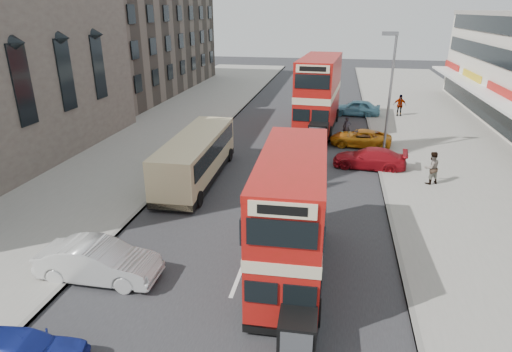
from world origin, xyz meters
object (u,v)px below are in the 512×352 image
Objects in this scene: coach at (196,156)px; pedestrian_far at (400,105)px; bus_second at (319,93)px; cyclist at (346,134)px; car_left_front at (99,261)px; street_lamp at (390,86)px; bus_main at (291,217)px; car_right_c at (356,108)px; car_right_a at (369,158)px; car_left_near at (19,352)px; car_right_b at (360,138)px; pedestrian_near at (431,168)px.

coach is 4.82× the size of pedestrian_far.
bus_second is 5.46× the size of cyclist.
car_left_front is at bearing 77.78° from bus_second.
street_lamp is 0.97× the size of bus_main.
car_right_c is 2.27× the size of pedestrian_far.
coach is at bearing -149.38° from street_lamp.
coach is 2.13× the size of car_right_c.
car_right_a is at bearing -37.21° from car_left_front.
bus_second is 2.33× the size of car_right_a.
pedestrian_far reaches higher than cyclist.
bus_second is at bearing -20.62° from car_left_near.
bus_main is (-4.67, -15.15, -2.36)m from street_lamp.
car_left_near is (-11.47, -21.14, -4.16)m from street_lamp.
car_right_b is 9.78m from car_right_c.
cyclist is at bearing -128.67° from car_right_b.
car_right_a is at bearing -36.44° from car_left_near.
coach is 20.71m from car_right_c.
street_lamp is at bearing -93.88° from pedestrian_near.
coach reaches higher than cyclist.
pedestrian_far reaches higher than pedestrian_near.
coach is (-11.11, -6.57, -3.32)m from street_lamp.
pedestrian_far is 1.02× the size of cyclist.
car_left_front is 31.93m from pedestrian_far.
pedestrian_far is (13.95, 33.05, 0.50)m from car_left_near.
car_left_near is at bearing -10.04° from car_right_c.
coach reaches higher than car_left_near.
cyclist is at bearing 128.46° from bus_second.
car_right_c reaches higher than car_right_a.
cyclist is (8.68, 9.47, -0.83)m from coach.
bus_second reaches higher than car_right_b.
bus_second is 2.38× the size of car_right_b.
cyclist is (9.15, 19.65, -0.11)m from car_left_front.
coach reaches higher than pedestrian_near.
bus_main is at bearing -100.75° from pedestrian_far.
car_right_a is 4.01m from pedestrian_near.
car_left_front is at bearing -124.64° from street_lamp.
car_right_a is 15.02m from pedestrian_far.
street_lamp is 1.83× the size of car_right_c.
pedestrian_near is (3.63, -16.76, 0.35)m from car_right_c.
car_right_b is at bearing -107.35° from pedestrian_far.
pedestrian_near is (13.29, 1.54, -0.36)m from coach.
car_right_c is (-1.45, 11.73, -4.03)m from street_lamp.
car_right_a is at bearing -107.92° from bus_main.
car_right_a reaches higher than car_left_near.
street_lamp is 5.61m from cyclist.
bus_second is at bearing -16.73° from car_left_front.
bus_second is 24.19m from car_left_front.
car_left_near is at bearing 39.71° from bus_main.
cyclist reaches higher than car_left_near.
bus_second reaches higher than pedestrian_far.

